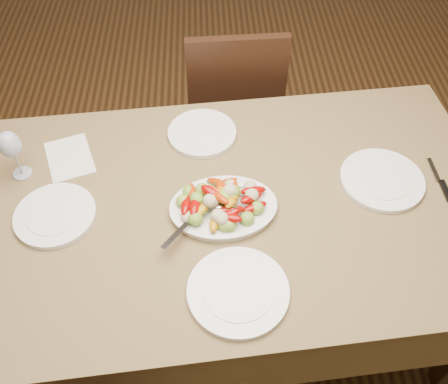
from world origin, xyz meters
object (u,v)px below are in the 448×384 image
serving_platter (223,209)px  plate_near (238,291)px  chair_far (232,101)px  wine_glass (13,153)px  dining_table (224,265)px  plate_far (202,133)px  plate_left (55,215)px  plate_right (382,180)px

serving_platter → plate_near: bearing=-84.4°
chair_far → wine_glass: (-0.77, -0.70, 0.39)m
dining_table → wine_glass: 0.86m
chair_far → plate_near: (-0.05, -1.19, 0.29)m
chair_far → plate_far: 0.62m
chair_far → plate_left: (-0.62, -0.89, 0.29)m
plate_left → plate_right: (1.09, 0.11, 0.00)m
serving_platter → plate_far: 0.37m
dining_table → plate_right: (0.54, 0.08, 0.39)m
chair_far → serving_platter: bearing=82.4°
wine_glass → plate_far: bearing=15.1°
chair_far → wine_glass: size_ratio=4.64×
dining_table → chair_far: bearing=85.0°
plate_near → wine_glass: bearing=145.6°
plate_far → wine_glass: size_ratio=1.24×
dining_table → chair_far: size_ratio=1.94×
dining_table → plate_far: (-0.07, 0.33, 0.39)m
plate_left → plate_near: same height
plate_right → plate_far: (-0.61, 0.26, 0.00)m
chair_far → plate_left: bearing=52.5°
serving_platter → plate_right: bearing=10.8°
plate_left → plate_near: bearing=-27.7°
plate_right → wine_glass: (-1.24, 0.09, 0.09)m
dining_table → plate_far: bearing=101.4°
chair_far → plate_right: (0.47, -0.79, 0.29)m
plate_left → plate_right: size_ratio=0.92×
plate_right → wine_glass: bearing=175.9°
dining_table → serving_platter: 0.39m
serving_platter → wine_glass: 0.72m
dining_table → wine_glass: wine_glass is taller
chair_far → plate_far: (-0.14, -0.53, 0.29)m
plate_left → wine_glass: 0.26m
serving_platter → plate_right: serving_platter is taller
chair_far → serving_platter: size_ratio=2.82×
wine_glass → plate_near: bearing=-34.4°
plate_far → plate_near: size_ratio=0.86×
dining_table → plate_near: (0.03, -0.33, 0.39)m
chair_far → plate_right: bearing=118.2°
plate_near → wine_glass: (-0.72, 0.49, 0.09)m
dining_table → plate_right: plate_right is taller
serving_platter → plate_far: serving_platter is taller
wine_glass → chair_far: bearing=42.3°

